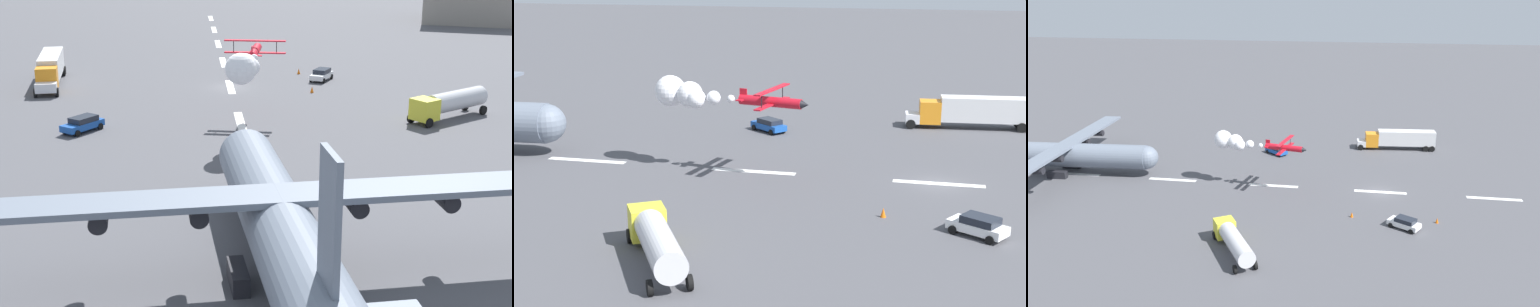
{
  "view_description": "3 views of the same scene",
  "coord_description": "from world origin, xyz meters",
  "views": [
    {
      "loc": [
        91.92,
        -5.45,
        20.37
      ],
      "look_at": [
        34.37,
        0.0,
        2.03
      ],
      "focal_mm": 52.2,
      "sensor_mm": 36.0,
      "label": 1
    },
    {
      "loc": [
        0.61,
        63.51,
        19.45
      ],
      "look_at": [
        14.69,
        2.53,
        2.53
      ],
      "focal_mm": 51.51,
      "sensor_mm": 36.0,
      "label": 2
    },
    {
      "loc": [
        3.33,
        74.62,
        30.45
      ],
      "look_at": [
        14.85,
        1.72,
        6.09
      ],
      "focal_mm": 35.8,
      "sensor_mm": 36.0,
      "label": 3
    }
  ],
  "objects": [
    {
      "name": "traffic_cone_near",
      "position": [
        -7.31,
        9.82,
        0.38
      ],
      "size": [
        0.44,
        0.44,
        0.75
      ],
      "primitive_type": "cone",
      "color": "orange",
      "rests_on": "ground"
    },
    {
      "name": "runway_stripe_5",
      "position": [
        16.87,
        0.0,
        0.01
      ],
      "size": [
        8.0,
        0.9,
        0.01
      ],
      "primitive_type": "cube",
      "color": "white",
      "rests_on": "ground"
    },
    {
      "name": "stunt_biplane_red",
      "position": [
        22.66,
        0.07,
        7.09
      ],
      "size": [
        15.22,
        6.97,
        2.91
      ],
      "color": "red"
    },
    {
      "name": "semi_truck_orange",
      "position": [
        -3.89,
        -22.78,
        2.13
      ],
      "size": [
        14.99,
        4.07,
        3.7
      ],
      "color": "silver",
      "rests_on": "ground"
    },
    {
      "name": "followme_car_yellow",
      "position": [
        19.07,
        -15.92,
        0.81
      ],
      "size": [
        4.63,
        4.2,
        1.52
      ],
      "color": "#194CA5",
      "rests_on": "ground"
    },
    {
      "name": "ground_plane",
      "position": [
        0.0,
        0.0,
        0.0
      ],
      "size": [
        440.0,
        440.0,
        0.0
      ],
      "primitive_type": "plane",
      "color": "#4C4C51",
      "rests_on": "ground"
    },
    {
      "name": "cargo_transport_plane",
      "position": [
        50.91,
        -0.41,
        3.42
      ],
      "size": [
        29.24,
        37.58,
        11.28
      ],
      "color": "slate",
      "rests_on": "ground"
    },
    {
      "name": "runway_stripe_3",
      "position": [
        -16.87,
        0.0,
        0.01
      ],
      "size": [
        8.0,
        0.9,
        0.01
      ],
      "primitive_type": "cube",
      "color": "white",
      "rests_on": "ground"
    },
    {
      "name": "fuel_tanker_truck",
      "position": [
        17.72,
        22.05,
        1.75
      ],
      "size": [
        7.39,
        9.86,
        2.9
      ],
      "color": "yellow",
      "rests_on": "ground"
    },
    {
      "name": "traffic_cone_far",
      "position": [
        4.09,
        9.75,
        0.38
      ],
      "size": [
        0.44,
        0.44,
        0.75
      ],
      "primitive_type": "cone",
      "color": "orange",
      "rests_on": "ground"
    },
    {
      "name": "runway_stripe_0",
      "position": [
        -67.48,
        0.0,
        0.01
      ],
      "size": [
        8.0,
        0.9,
        0.01
      ],
      "primitive_type": "cube",
      "color": "white",
      "rests_on": "ground"
    },
    {
      "name": "airport_staff_sedan",
      "position": [
        -2.84,
        12.16,
        0.81
      ],
      "size": [
        4.51,
        3.69,
        1.52
      ],
      "color": "white",
      "rests_on": "ground"
    },
    {
      "name": "runway_stripe_7",
      "position": [
        50.61,
        0.0,
        0.01
      ],
      "size": [
        8.0,
        0.9,
        0.01
      ],
      "primitive_type": "cube",
      "color": "white",
      "rests_on": "ground"
    },
    {
      "name": "runway_stripe_1",
      "position": [
        -50.61,
        0.0,
        0.01
      ],
      "size": [
        8.0,
        0.9,
        0.01
      ],
      "primitive_type": "cube",
      "color": "white",
      "rests_on": "ground"
    },
    {
      "name": "runway_stripe_4",
      "position": [
        0.0,
        0.0,
        0.01
      ],
      "size": [
        8.0,
        0.9,
        0.01
      ],
      "primitive_type": "cube",
      "color": "white",
      "rests_on": "ground"
    },
    {
      "name": "runway_stripe_6",
      "position": [
        33.74,
        0.0,
        0.01
      ],
      "size": [
        8.0,
        0.9,
        0.01
      ],
      "primitive_type": "cube",
      "color": "white",
      "rests_on": "ground"
    },
    {
      "name": "runway_stripe_2",
      "position": [
        -33.74,
        0.0,
        0.01
      ],
      "size": [
        8.0,
        0.9,
        0.01
      ],
      "primitive_type": "cube",
      "color": "white",
      "rests_on": "ground"
    }
  ]
}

